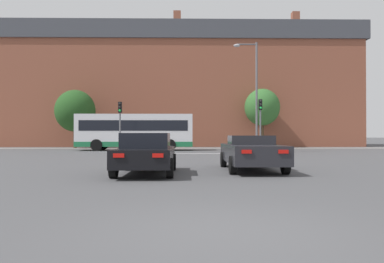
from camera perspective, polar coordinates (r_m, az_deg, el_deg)
ground_plane at (r=5.41m, az=4.71°, el=-14.99°), size 400.00×400.00×0.00m
stop_line_strip at (r=27.35m, az=0.13°, el=-3.38°), size 7.80×0.30×0.01m
far_pavement at (r=38.81m, az=-0.19°, el=-2.55°), size 68.66×2.50×0.01m
brick_civic_building at (r=48.20m, az=-2.74°, el=6.62°), size 45.40×10.83×16.71m
car_saloon_left at (r=13.13m, az=-6.98°, el=-3.27°), size 1.98×4.37×1.42m
car_roadster_right at (r=14.57m, az=9.01°, el=-3.13°), size 2.06×4.91×1.34m
bus_crossing_lead at (r=33.55m, az=-8.63°, el=0.06°), size 10.13×2.76×3.18m
traffic_light_near_right at (r=28.86m, az=10.39°, el=2.22°), size 0.26×0.31×4.08m
traffic_light_near_left at (r=28.14m, az=-10.92°, el=1.97°), size 0.26×0.31×3.82m
street_lamp_junction at (r=29.32m, az=9.31°, el=6.71°), size 1.86×0.36×8.50m
pedestrian_waiting at (r=39.45m, az=-8.60°, el=-0.95°), size 0.43×0.45×1.82m
tree_by_building at (r=41.15m, az=-17.37°, el=3.02°), size 4.18×4.18×6.10m
tree_kerbside at (r=41.75m, az=10.65°, el=3.64°), size 3.85×3.85×6.44m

